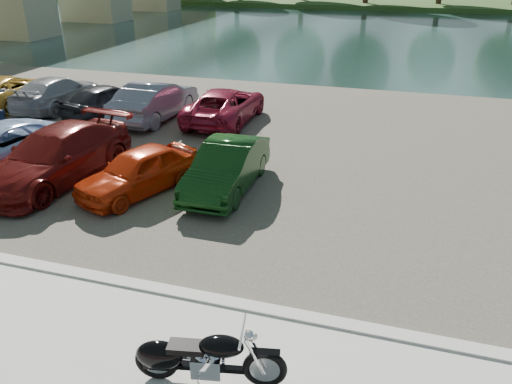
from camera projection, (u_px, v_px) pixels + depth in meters
ground at (147, 376)px, 7.89m from camera, size 200.00×200.00×0.00m
kerb at (197, 298)px, 9.59m from camera, size 60.00×0.30×0.14m
parking_lot at (298, 146)px, 17.40m from camera, size 60.00×18.00×0.04m
river at (371, 34)px, 42.50m from camera, size 120.00×40.00×0.00m
far_bank at (392, 1)px, 70.07m from camera, size 120.00×24.00×0.60m
motorcycle at (196, 357)px, 7.49m from camera, size 2.31×0.86×1.05m
car_3 at (56, 156)px, 14.41m from camera, size 2.64×5.39×1.51m
car_4 at (139, 171)px, 13.73m from camera, size 2.74×3.96×1.25m
car_5 at (227, 167)px, 13.89m from camera, size 1.42×4.05×1.33m
car_6 at (8, 90)px, 21.92m from camera, size 2.73×4.90×1.30m
car_7 at (57, 93)px, 21.43m from camera, size 1.93×4.70×1.36m
car_8 at (107, 100)px, 20.42m from camera, size 2.56×4.19×1.33m
car_9 at (155, 100)px, 19.94m from camera, size 1.84×4.70×1.52m
car_10 at (225, 105)px, 19.66m from camera, size 2.24×4.81×1.34m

